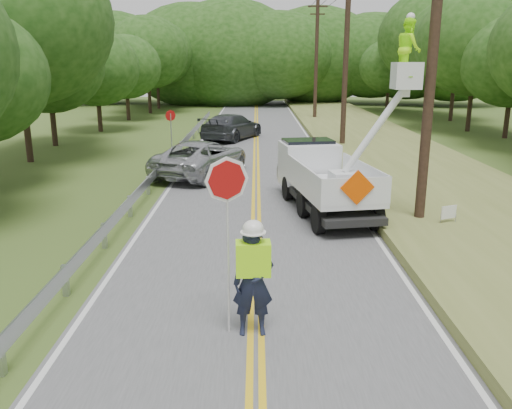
{
  "coord_description": "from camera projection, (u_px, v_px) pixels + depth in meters",
  "views": [
    {
      "loc": [
        0.01,
        -6.52,
        4.9
      ],
      "look_at": [
        0.0,
        6.0,
        1.5
      ],
      "focal_mm": 37.09,
      "sensor_mm": 36.0,
      "label": 1
    }
  ],
  "objects": [
    {
      "name": "road",
      "position": [
        256.0,
        188.0,
        21.08
      ],
      "size": [
        7.2,
        96.0,
        0.03
      ],
      "color": "#505153",
      "rests_on": "ground"
    },
    {
      "name": "guardrail",
      "position": [
        159.0,
        170.0,
        21.82
      ],
      "size": [
        0.18,
        48.0,
        0.77
      ],
      "color": "#A2A6AA",
      "rests_on": "ground"
    },
    {
      "name": "utility_poles",
      "position": [
        373.0,
        52.0,
        22.61
      ],
      "size": [
        1.6,
        43.3,
        10.0
      ],
      "color": "black",
      "rests_on": "ground"
    },
    {
      "name": "tall_grass_verge",
      "position": [
        434.0,
        185.0,
        21.04
      ],
      "size": [
        7.0,
        96.0,
        0.3
      ],
      "primitive_type": "cube",
      "color": "olive",
      "rests_on": "ground"
    },
    {
      "name": "treeline_left",
      "position": [
        77.0,
        51.0,
        31.79
      ],
      "size": [
        9.5,
        58.07,
        10.78
      ],
      "color": "#332319",
      "rests_on": "ground"
    },
    {
      "name": "treeline_horizon",
      "position": [
        263.0,
        56.0,
        60.47
      ],
      "size": [
        55.53,
        14.4,
        12.53
      ],
      "color": "#18400F",
      "rests_on": "ground"
    },
    {
      "name": "flagger",
      "position": [
        253.0,
        274.0,
        9.52
      ],
      "size": [
        1.21,
        0.52,
        3.31
      ],
      "color": "#191E33",
      "rests_on": "road"
    },
    {
      "name": "bucket_truck",
      "position": [
        326.0,
        167.0,
        18.01
      ],
      "size": [
        3.85,
        6.28,
        6.06
      ],
      "color": "black",
      "rests_on": "road"
    },
    {
      "name": "suv_silver",
      "position": [
        201.0,
        158.0,
        23.17
      ],
      "size": [
        4.38,
        6.17,
        1.56
      ],
      "primitive_type": "imported",
      "rotation": [
        0.0,
        0.0,
        2.79
      ],
      "color": "#A7A8AD",
      "rests_on": "road"
    },
    {
      "name": "suv_darkgrey",
      "position": [
        232.0,
        127.0,
        33.99
      ],
      "size": [
        4.3,
        6.05,
        1.63
      ],
      "primitive_type": "imported",
      "rotation": [
        0.0,
        0.0,
        2.74
      ],
      "color": "#3D4046",
      "rests_on": "road"
    },
    {
      "name": "stop_sign_permanent",
      "position": [
        171.0,
        128.0,
        26.04
      ],
      "size": [
        0.46,
        0.35,
        2.6
      ],
      "color": "#A2A6AA",
      "rests_on": "ground"
    },
    {
      "name": "yard_sign",
      "position": [
        449.0,
        213.0,
        15.55
      ],
      "size": [
        0.52,
        0.25,
        0.8
      ],
      "color": "white",
      "rests_on": "ground"
    }
  ]
}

